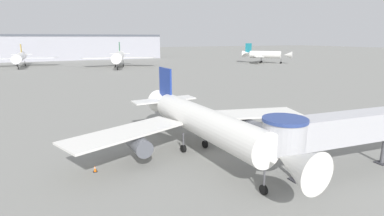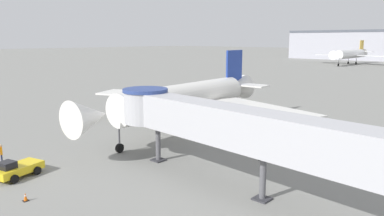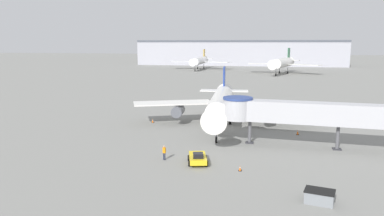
{
  "view_description": "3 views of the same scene",
  "coord_description": "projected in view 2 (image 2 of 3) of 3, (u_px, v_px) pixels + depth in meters",
  "views": [
    {
      "loc": [
        -15.35,
        -28.46,
        13.39
      ],
      "look_at": [
        -1.77,
        1.75,
        5.59
      ],
      "focal_mm": 28.0,
      "sensor_mm": 36.0,
      "label": 1
    },
    {
      "loc": [
        28.79,
        -30.0,
        10.79
      ],
      "look_at": [
        5.06,
        -4.45,
        4.33
      ],
      "focal_mm": 35.0,
      "sensor_mm": 36.0,
      "label": 2
    },
    {
      "loc": [
        7.75,
        -59.38,
        13.74
      ],
      "look_at": [
        -4.41,
        -4.64,
        3.95
      ],
      "focal_mm": 35.0,
      "sensor_mm": 36.0,
      "label": 3
    }
  ],
  "objects": [
    {
      "name": "background_jet_gold_tail",
      "position": [
        351.0,
        54.0,
        158.73
      ],
      "size": [
        32.54,
        34.78,
        10.21
      ],
      "rotation": [
        0.0,
        0.0,
        0.01
      ],
      "color": "white",
      "rests_on": "ground_plane"
    },
    {
      "name": "ground_crew_marshaller",
      "position": [
        1.0,
        153.0,
        32.58
      ],
      "size": [
        0.38,
        0.29,
        1.77
      ],
      "rotation": [
        0.0,
        0.0,
        5.99
      ],
      "color": "#1E2338",
      "rests_on": "ground_plane"
    },
    {
      "name": "traffic_cone_apron_front",
      "position": [
        25.0,
        197.0,
        25.21
      ],
      "size": [
        0.36,
        0.36,
        0.6
      ],
      "color": "black",
      "rests_on": "ground_plane"
    },
    {
      "name": "ground_plane",
      "position": [
        186.0,
        134.0,
        42.84
      ],
      "size": [
        800.0,
        800.0,
        0.0
      ],
      "primitive_type": "plane",
      "color": "gray"
    },
    {
      "name": "jet_bridge",
      "position": [
        213.0,
        122.0,
        28.02
      ],
      "size": [
        24.04,
        4.85,
        6.37
      ],
      "rotation": [
        0.0,
        0.0,
        -0.07
      ],
      "color": "#B7B7BC",
      "rests_on": "ground_plane"
    },
    {
      "name": "pushback_tug_yellow",
      "position": [
        16.0,
        169.0,
        29.54
      ],
      "size": [
        2.87,
        4.15,
        1.48
      ],
      "rotation": [
        0.0,
        0.0,
        0.26
      ],
      "color": "yellow",
      "rests_on": "ground_plane"
    },
    {
      "name": "traffic_cone_starboard_wing",
      "position": [
        262.0,
        157.0,
        33.63
      ],
      "size": [
        0.46,
        0.46,
        0.76
      ],
      "color": "black",
      "rests_on": "ground_plane"
    },
    {
      "name": "traffic_cone_port_wing",
      "position": [
        127.0,
        115.0,
        52.37
      ],
      "size": [
        0.42,
        0.42,
        0.69
      ],
      "color": "black",
      "rests_on": "ground_plane"
    },
    {
      "name": "main_airplane",
      "position": [
        188.0,
        99.0,
        43.46
      ],
      "size": [
        30.93,
        28.78,
        9.3
      ],
      "rotation": [
        0.0,
        0.0,
        0.08
      ],
      "color": "white",
      "rests_on": "ground_plane"
    }
  ]
}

